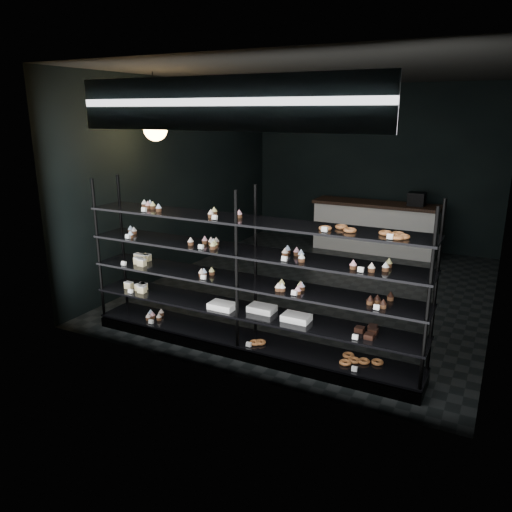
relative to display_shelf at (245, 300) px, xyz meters
name	(u,v)px	position (x,y,z in m)	size (l,w,h in m)	color
room	(322,186)	(0.01, 2.45, 0.97)	(5.01, 6.01, 3.20)	black
display_shelf	(245,300)	(0.00, 0.00, 0.00)	(4.00, 0.50, 1.91)	black
signage	(219,103)	(0.01, -0.48, 2.12)	(3.30, 0.05, 0.50)	#0E0C3C
pendant_lamp	(155,129)	(-1.86, 0.93, 1.82)	(0.32, 0.32, 0.89)	black
service_counter	(376,226)	(0.24, 4.95, -0.13)	(2.42, 0.65, 1.23)	beige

